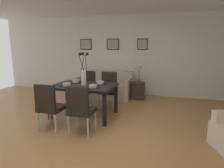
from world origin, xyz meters
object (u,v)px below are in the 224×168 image
at_px(dining_chair_near_left, 49,105).
at_px(framed_picture_center, 113,44).
at_px(bowl_far_left, 93,86).
at_px(sofa, 104,87).
at_px(bowl_near_right, 76,81).
at_px(side_table, 139,91).
at_px(table_lamp, 139,70).
at_px(centerpiece_vase, 84,73).
at_px(bowl_near_left, 67,84).
at_px(framed_picture_left, 86,44).
at_px(dining_chair_near_right, 87,86).
at_px(dining_table, 84,89).
at_px(bowl_far_right, 100,82).
at_px(dining_chair_far_left, 80,108).
at_px(dining_chair_far_right, 108,88).
at_px(framed_picture_right, 142,44).

height_order(dining_chair_near_left, framed_picture_center, framed_picture_center).
height_order(bowl_far_left, framed_picture_center, framed_picture_center).
relative_size(dining_chair_near_left, sofa, 0.52).
bearing_deg(bowl_near_right, side_table, 51.18).
height_order(sofa, table_lamp, table_lamp).
bearing_deg(dining_chair_near_left, centerpiece_vase, 70.70).
height_order(centerpiece_vase, bowl_near_left, centerpiece_vase).
height_order(framed_picture_left, framed_picture_center, framed_picture_center).
relative_size(dining_chair_near_left, framed_picture_center, 2.17).
bearing_deg(side_table, bowl_near_left, -122.23).
height_order(dining_chair_near_right, framed_picture_left, framed_picture_left).
distance_m(bowl_near_right, side_table, 2.12).
height_order(dining_table, side_table, dining_table).
relative_size(framed_picture_left, framed_picture_center, 0.97).
relative_size(dining_chair_near_left, centerpiece_vase, 1.25).
xyz_separation_m(dining_chair_near_right, side_table, (1.30, 0.94, -0.25)).
xyz_separation_m(bowl_near_right, bowl_far_right, (0.63, 0.00, 0.00)).
height_order(bowl_far_right, table_lamp, table_lamp).
distance_m(dining_chair_far_left, centerpiece_vase, 1.08).
height_order(bowl_far_left, side_table, bowl_far_left).
relative_size(dining_chair_far_right, side_table, 1.77).
bearing_deg(framed_picture_center, dining_chair_far_right, -78.34).
relative_size(dining_chair_far_right, bowl_near_right, 5.41).
distance_m(bowl_near_left, framed_picture_left, 2.79).
bearing_deg(framed_picture_left, dining_chair_near_right, -65.89).
relative_size(dining_chair_far_left, bowl_near_right, 5.41).
bearing_deg(side_table, dining_table, -118.11).
relative_size(centerpiece_vase, bowl_near_right, 4.32).
xyz_separation_m(sofa, framed_picture_center, (0.15, 0.48, 1.38)).
height_order(dining_table, dining_chair_near_right, dining_chair_near_right).
xyz_separation_m(dining_chair_far_left, dining_chair_far_right, (-0.03, 1.78, 0.00)).
bearing_deg(centerpiece_vase, dining_chair_near_left, -109.30).
distance_m(dining_chair_far_left, framed_picture_left, 3.66).
distance_m(bowl_far_left, table_lamp, 2.15).
distance_m(dining_chair_far_left, bowl_far_right, 1.14).
xyz_separation_m(bowl_far_left, framed_picture_right, (0.66, 2.56, 0.88)).
distance_m(dining_chair_near_left, dining_chair_near_right, 1.79).
height_order(dining_table, bowl_near_right, bowl_near_right).
bearing_deg(framed_picture_right, framed_picture_left, -180.00).
xyz_separation_m(dining_chair_near_left, table_lamp, (1.29, 2.72, 0.38)).
distance_m(dining_chair_near_left, bowl_near_left, 0.73).
xyz_separation_m(side_table, framed_picture_center, (-0.97, 0.51, 1.40)).
height_order(dining_chair_far_right, bowl_near_left, dining_chair_far_right).
distance_m(table_lamp, framed_picture_right, 0.92).
xyz_separation_m(bowl_far_left, sofa, (-0.47, 2.08, -0.50)).
relative_size(dining_chair_near_left, framed_picture_left, 2.22).
bearing_deg(bowl_near_left, side_table, 57.77).
bearing_deg(sofa, framed_picture_center, 72.71).
relative_size(dining_table, bowl_near_right, 8.24).
height_order(bowl_near_right, sofa, bowl_near_right).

